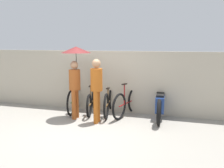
{
  "coord_description": "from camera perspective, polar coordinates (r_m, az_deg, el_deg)",
  "views": [
    {
      "loc": [
        2.51,
        -5.41,
        2.16
      ],
      "look_at": [
        0.48,
        1.25,
        1.0
      ],
      "focal_mm": 40.0,
      "sensor_mm": 36.0,
      "label": 1
    }
  ],
  "objects": [
    {
      "name": "parked_bicycle_3",
      "position": [
        7.45,
        3.44,
        -4.25
      ],
      "size": [
        0.55,
        1.7,
        1.08
      ],
      "rotation": [
        0.0,
        0.0,
        1.35
      ],
      "color": "black",
      "rests_on": "ground"
    },
    {
      "name": "motorcycle",
      "position": [
        7.34,
        10.92,
        -4.57
      ],
      "size": [
        0.58,
        2.1,
        0.92
      ],
      "rotation": [
        0.0,
        0.0,
        1.64
      ],
      "color": "black",
      "rests_on": "ground"
    },
    {
      "name": "pedestrian_leading",
      "position": [
        7.12,
        -8.35,
        4.33
      ],
      "size": [
        0.85,
        0.85,
        2.05
      ],
      "rotation": [
        0.0,
        0.0,
        0.02
      ],
      "color": "#9E4C1E",
      "rests_on": "ground"
    },
    {
      "name": "ground_plane",
      "position": [
        6.34,
        -7.62,
        -10.52
      ],
      "size": [
        30.0,
        30.0,
        0.0
      ],
      "primitive_type": "plane",
      "color": "gray"
    },
    {
      "name": "parked_bicycle_0",
      "position": [
        7.98,
        -8.31,
        -3.38
      ],
      "size": [
        0.48,
        1.75,
        1.04
      ],
      "rotation": [
        0.0,
        0.0,
        1.74
      ],
      "color": "black",
      "rests_on": "ground"
    },
    {
      "name": "parked_bicycle_1",
      "position": [
        7.77,
        -4.62,
        -3.97
      ],
      "size": [
        0.53,
        1.65,
        1.01
      ],
      "rotation": [
        0.0,
        0.0,
        1.78
      ],
      "color": "black",
      "rests_on": "ground"
    },
    {
      "name": "parked_bicycle_2",
      "position": [
        7.58,
        -0.71,
        -4.05
      ],
      "size": [
        0.49,
        1.81,
        1.1
      ],
      "rotation": [
        0.0,
        0.0,
        1.74
      ],
      "color": "black",
      "rests_on": "ground"
    },
    {
      "name": "pedestrian_center",
      "position": [
        6.67,
        -3.55,
        -0.41
      ],
      "size": [
        0.32,
        0.32,
        1.73
      ],
      "rotation": [
        0.0,
        0.0,
        0.07
      ],
      "color": "#B25619",
      "rests_on": "ground"
    },
    {
      "name": "back_wall",
      "position": [
        7.9,
        -1.8,
        0.67
      ],
      "size": [
        10.64,
        0.12,
        1.91
      ],
      "color": "#B2A893",
      "rests_on": "ground"
    }
  ]
}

